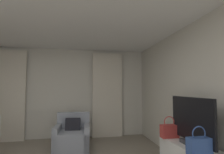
# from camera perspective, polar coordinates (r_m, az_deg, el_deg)

# --- Properties ---
(wall_window) EXTENTS (5.12, 0.06, 2.60)m
(wall_window) POSITION_cam_1_polar(r_m,az_deg,el_deg) (5.55, -15.90, -4.85)
(wall_window) COLOR beige
(wall_window) RESTS_ON ground
(wall_right) EXTENTS (0.06, 6.12, 2.60)m
(wall_right) POSITION_cam_1_polar(r_m,az_deg,el_deg) (3.20, 28.47, -5.49)
(wall_right) COLOR beige
(wall_right) RESTS_ON ground
(curtain_left_panel) EXTENTS (0.90, 0.06, 2.50)m
(curtain_left_panel) POSITION_cam_1_polar(r_m,az_deg,el_deg) (5.72, -29.92, -4.96)
(curtain_left_panel) COLOR beige
(curtain_left_panel) RESTS_ON ground
(curtain_right_panel) EXTENTS (0.90, 0.06, 2.50)m
(curtain_right_panel) POSITION_cam_1_polar(r_m,az_deg,el_deg) (5.46, -1.47, -5.54)
(curtain_right_panel) COLOR beige
(curtain_right_panel) RESTS_ON ground
(armchair) EXTENTS (0.84, 0.84, 0.82)m
(armchair) POSITION_cam_1_polar(r_m,az_deg,el_deg) (4.63, -12.37, -17.92)
(armchair) COLOR gray
(armchair) RESTS_ON ground
(tv_flatscreen) EXTENTS (0.20, 1.02, 0.72)m
(tv_flatscreen) POSITION_cam_1_polar(r_m,az_deg,el_deg) (3.08, 23.71, -12.90)
(tv_flatscreen) COLOR #333338
(tv_flatscreen) RESTS_ON tv_console
(handbag_primary) EXTENTS (0.30, 0.14, 0.37)m
(handbag_primary) POSITION_cam_1_polar(r_m,az_deg,el_deg) (3.44, 17.63, -15.78)
(handbag_primary) COLOR #B73833
(handbag_primary) RESTS_ON tv_console
(handbag_secondary) EXTENTS (0.30, 0.14, 0.37)m
(handbag_secondary) POSITION_cam_1_polar(r_m,az_deg,el_deg) (2.73, 25.78, -18.86)
(handbag_secondary) COLOR #335193
(handbag_secondary) RESTS_ON tv_console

